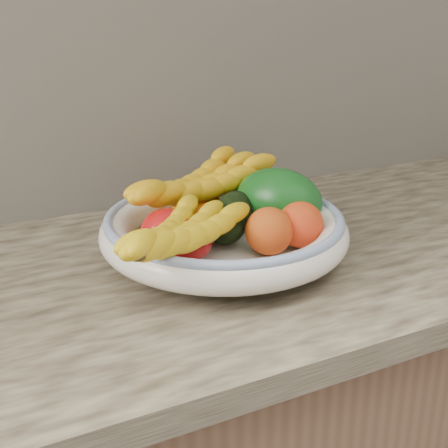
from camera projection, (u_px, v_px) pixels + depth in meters
The scene contains 13 objects.
fruit_bowl at pixel (224, 231), 0.98m from camera, with size 0.39×0.39×0.08m.
clementine_back_left at pixel (186, 214), 1.04m from camera, with size 0.05×0.05×0.05m, color orange.
clementine_back_right at pixel (209, 206), 1.07m from camera, with size 0.05×0.05×0.04m, color #E15604.
clementine_back_mid at pixel (200, 213), 1.04m from camera, with size 0.05×0.05×0.04m, color #F36105.
tomato_left at pixel (167, 232), 0.94m from camera, with size 0.08×0.08×0.07m, color red.
tomato_near_left at pixel (190, 240), 0.91m from camera, with size 0.07×0.07×0.06m, color #A2090E.
avocado_center at pixel (220, 223), 0.97m from camera, with size 0.06×0.09×0.06m, color black.
avocado_right at pixel (235, 211), 1.02m from camera, with size 0.06×0.09×0.06m, color black.
green_mango at pixel (278, 200), 1.03m from camera, with size 0.10×0.15×0.11m, color #0E4C14.
peach_front at pixel (269, 231), 0.93m from camera, with size 0.07×0.07×0.07m, color orange.
peach_right at pixel (300, 225), 0.95m from camera, with size 0.07×0.07×0.07m, color orange.
banana_bunch_back at pixel (198, 190), 1.05m from camera, with size 0.33×0.12×0.09m, color yellow, non-canonical shape.
banana_bunch_front at pixel (178, 240), 0.86m from camera, with size 0.29×0.11×0.08m, color yellow, non-canonical shape.
Camera 1 is at (-0.41, 0.85, 1.31)m, focal length 50.00 mm.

